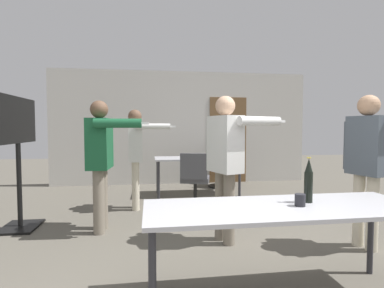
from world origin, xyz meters
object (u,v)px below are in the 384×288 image
person_center_tall (226,154)px  office_chair_mid_tucked (195,182)px  office_chair_far_right (221,167)px  drink_cup (300,200)px  person_left_plaid (136,149)px  person_near_casual (101,154)px  beer_bottle (308,181)px  tv_screen (18,146)px  person_right_polo (368,155)px

person_center_tall → office_chair_mid_tucked: bearing=164.4°
office_chair_far_right → drink_cup: (-0.49, -4.47, 0.34)m
person_left_plaid → office_chair_far_right: 2.52m
office_chair_far_right → person_near_casual: bearing=84.0°
beer_bottle → person_left_plaid: bearing=118.0°
office_chair_mid_tucked → person_left_plaid: bearing=-164.6°
person_near_casual → beer_bottle: (1.84, -1.71, -0.09)m
person_near_casual → person_center_tall: (1.47, -0.57, 0.02)m
person_center_tall → office_chair_far_right: 3.36m
person_center_tall → office_chair_far_right: size_ratio=1.79×
tv_screen → person_center_tall: 2.68m
person_near_casual → person_center_tall: bearing=72.7°
office_chair_far_right → beer_bottle: 4.41m
person_left_plaid → office_chair_mid_tucked: 1.11m
person_right_polo → tv_screen: bearing=-121.9°
tv_screen → office_chair_far_right: size_ratio=1.83×
person_near_casual → person_left_plaid: (0.39, 1.01, -0.01)m
office_chair_mid_tucked → drink_cup: 2.87m
person_center_tall → drink_cup: (0.25, -1.24, -0.24)m
person_center_tall → person_right_polo: bearing=55.2°
drink_cup → office_chair_far_right: bearing=83.8°
person_right_polo → office_chair_far_right: (-0.74, 3.63, -0.58)m
tv_screen → drink_cup: size_ratio=18.90×
person_center_tall → office_chair_far_right: bearing=147.4°
beer_bottle → drink_cup: (-0.12, -0.10, -0.12)m
office_chair_far_right → person_center_tall: bearing=110.7°
tv_screen → person_left_plaid: bearing=-63.4°
person_center_tall → drink_cup: person_center_tall is taller
person_center_tall → tv_screen: bearing=-127.9°
office_chair_mid_tucked → beer_bottle: size_ratio=2.56×
person_center_tall → beer_bottle: (0.37, -1.14, -0.11)m
tv_screen → person_near_casual: size_ratio=1.04×
tv_screen → office_chair_far_right: bearing=-53.9°
person_right_polo → office_chair_far_right: 3.75m
tv_screen → person_near_casual: 1.12m
tv_screen → office_chair_mid_tucked: bearing=-72.7°
person_near_casual → person_right_polo: person_right_polo is taller
person_left_plaid → office_chair_mid_tucked: bearing=86.9°
tv_screen → drink_cup: (2.80, -2.07, -0.31)m
person_right_polo → office_chair_far_right: size_ratio=1.78×
person_center_tall → beer_bottle: person_center_tall is taller
person_center_tall → beer_bottle: size_ratio=4.72×
person_near_casual → drink_cup: person_near_casual is taller
drink_cup → beer_bottle: bearing=38.9°
office_chair_far_right → person_right_polo: bearing=135.1°
tv_screen → person_center_tall: tv_screen is taller
person_left_plaid → beer_bottle: person_left_plaid is taller
person_center_tall → office_chair_mid_tucked: size_ratio=1.85×
tv_screen → office_chair_far_right: tv_screen is taller
tv_screen → beer_bottle: 3.53m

